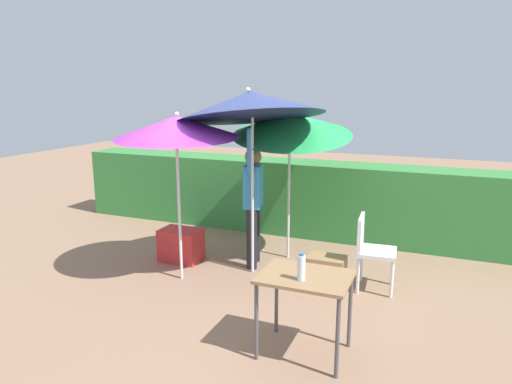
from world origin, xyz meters
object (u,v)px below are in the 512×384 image
object	(u,v)px
umbrella_rainbow	(250,105)
umbrella_orange	(292,125)
person_vendor	(253,198)
cooler_box	(181,245)
chair_plastic	(371,248)
crate_cardboard	(326,271)
bottle_water	(301,267)
umbrella_yellow	(177,127)
folding_table	(305,285)

from	to	relation	value
umbrella_rainbow	umbrella_orange	xyz separation A→B (m)	(0.30, 0.72, -0.28)
person_vendor	cooler_box	size ratio (longest dim) A/B	3.36
chair_plastic	crate_cardboard	distance (m)	0.61
chair_plastic	bottle_water	xyz separation A→B (m)	(-0.33, -1.77, 0.36)
umbrella_yellow	crate_cardboard	bearing A→B (deg)	15.20
umbrella_orange	person_vendor	distance (m)	1.12
umbrella_orange	bottle_water	bearing A→B (deg)	-69.82
folding_table	umbrella_yellow	bearing A→B (deg)	151.29
umbrella_yellow	bottle_water	bearing A→B (deg)	-31.31
person_vendor	chair_plastic	distance (m)	1.65
chair_plastic	crate_cardboard	xyz separation A→B (m)	(-0.50, -0.14, -0.32)
cooler_box	crate_cardboard	distance (m)	2.09
person_vendor	cooler_box	bearing A→B (deg)	-166.52
umbrella_rainbow	umbrella_orange	size ratio (longest dim) A/B	1.15
person_vendor	chair_plastic	size ratio (longest dim) A/B	2.11
crate_cardboard	bottle_water	world-z (taller)	bottle_water
crate_cardboard	bottle_water	size ratio (longest dim) A/B	1.88
umbrella_orange	chair_plastic	size ratio (longest dim) A/B	2.49
umbrella_orange	crate_cardboard	size ratio (longest dim) A/B	4.92
umbrella_orange	umbrella_rainbow	bearing A→B (deg)	-112.91
umbrella_orange	cooler_box	world-z (taller)	umbrella_orange
chair_plastic	cooler_box	xyz separation A→B (m)	(-2.58, -0.06, -0.29)
umbrella_yellow	chair_plastic	bearing A→B (deg)	15.27
crate_cardboard	umbrella_rainbow	bearing A→B (deg)	177.37
person_vendor	folding_table	size ratio (longest dim) A/B	2.35
bottle_water	person_vendor	bearing A→B (deg)	122.85
person_vendor	cooler_box	distance (m)	1.24
umbrella_rainbow	bottle_water	world-z (taller)	umbrella_rainbow
chair_plastic	bottle_water	size ratio (longest dim) A/B	3.71
person_vendor	bottle_water	xyz separation A→B (m)	(1.26, -1.95, -0.06)
folding_table	person_vendor	bearing A→B (deg)	124.53
umbrella_yellow	cooler_box	world-z (taller)	umbrella_yellow
umbrella_yellow	umbrella_orange	bearing A→B (deg)	50.27
chair_plastic	cooler_box	bearing A→B (deg)	-178.61
umbrella_rainbow	folding_table	xyz separation A→B (m)	(1.19, -1.57, -1.50)
umbrella_rainbow	chair_plastic	distance (m)	2.25
umbrella_yellow	folding_table	bearing A→B (deg)	-28.71
folding_table	chair_plastic	bearing A→B (deg)	78.86
crate_cardboard	bottle_water	distance (m)	1.78
umbrella_orange	cooler_box	xyz separation A→B (m)	(-1.37, -0.69, -1.66)
umbrella_orange	chair_plastic	distance (m)	1.94
umbrella_yellow	person_vendor	bearing A→B (deg)	50.38
umbrella_orange	crate_cardboard	bearing A→B (deg)	-46.87
person_vendor	umbrella_orange	bearing A→B (deg)	50.07
umbrella_yellow	bottle_water	xyz separation A→B (m)	(1.91, -1.16, -1.04)
crate_cardboard	folding_table	xyz separation A→B (m)	(0.17, -1.52, 0.48)
chair_plastic	umbrella_orange	bearing A→B (deg)	152.74
folding_table	crate_cardboard	bearing A→B (deg)	96.42
crate_cardboard	chair_plastic	bearing A→B (deg)	15.50
person_vendor	crate_cardboard	xyz separation A→B (m)	(1.09, -0.31, -0.75)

